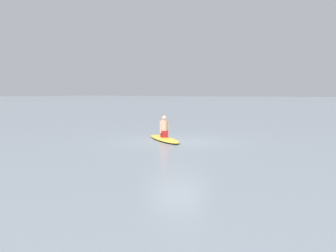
# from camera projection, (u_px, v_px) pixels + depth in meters

# --- Properties ---
(ground_plane) EXTENTS (400.00, 400.00, 0.00)m
(ground_plane) POSITION_uv_depth(u_px,v_px,m) (178.00, 142.00, 16.07)
(ground_plane) COLOR gray
(surfboard) EXTENTS (3.03, 2.62, 0.13)m
(surfboard) POSITION_uv_depth(u_px,v_px,m) (164.00, 139.00, 16.51)
(surfboard) COLOR gold
(surfboard) RESTS_ON ground
(person_paddler) EXTENTS (0.40, 0.39, 0.95)m
(person_paddler) POSITION_uv_depth(u_px,v_px,m) (164.00, 128.00, 16.46)
(person_paddler) COLOR #A51E23
(person_paddler) RESTS_ON surfboard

